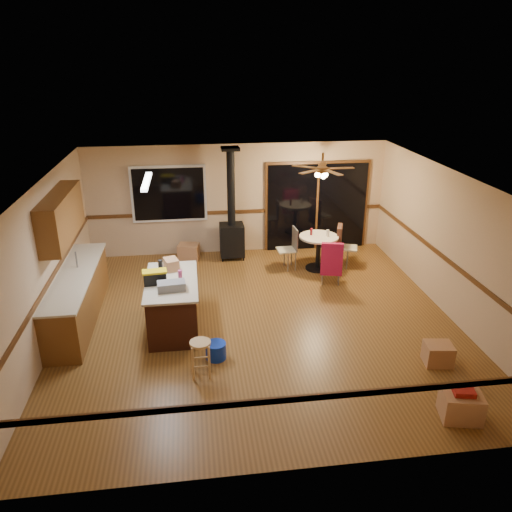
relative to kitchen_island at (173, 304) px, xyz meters
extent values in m
plane|color=brown|center=(1.50, 0.00, -0.45)|extent=(7.00, 7.00, 0.00)
plane|color=silver|center=(1.50, 0.00, 2.15)|extent=(7.00, 7.00, 0.00)
plane|color=tan|center=(1.50, 3.50, 0.85)|extent=(7.00, 0.00, 7.00)
plane|color=tan|center=(1.50, -3.50, 0.85)|extent=(7.00, 0.00, 7.00)
plane|color=tan|center=(-2.00, 0.00, 0.85)|extent=(0.00, 7.00, 7.00)
plane|color=tan|center=(5.00, 0.00, 0.85)|extent=(0.00, 7.00, 7.00)
cube|color=black|center=(-0.10, 3.45, 1.05)|extent=(1.72, 0.10, 1.32)
cube|color=black|center=(3.40, 3.45, 0.60)|extent=(2.52, 0.10, 2.10)
cube|color=brown|center=(-1.70, 0.50, -0.02)|extent=(0.60, 3.00, 0.86)
cube|color=#C5B799|center=(-1.70, 0.50, 0.43)|extent=(0.64, 3.04, 0.04)
cube|color=brown|center=(-1.83, 0.70, 1.45)|extent=(0.35, 2.00, 0.80)
cube|color=black|center=(0.00, 0.00, -0.02)|extent=(0.80, 1.60, 0.86)
cube|color=#C5B799|center=(0.00, 0.00, 0.43)|extent=(0.88, 1.68, 0.04)
cube|color=black|center=(1.30, 3.05, 0.00)|extent=(0.55, 0.50, 0.75)
cylinder|color=black|center=(1.30, 3.05, 1.26)|extent=(0.18, 0.18, 1.77)
cylinder|color=brown|center=(3.14, 2.16, 1.80)|extent=(0.24, 0.24, 0.10)
cylinder|color=brown|center=(3.14, 2.16, 2.07)|extent=(0.05, 0.05, 0.16)
sphere|color=#FFD88C|center=(3.14, 2.16, 1.68)|extent=(0.16, 0.16, 0.16)
cube|color=white|center=(-0.30, 0.30, 2.11)|extent=(0.10, 1.20, 0.04)
cube|color=slate|center=(0.01, -0.36, 0.52)|extent=(0.47, 0.29, 0.14)
cube|color=black|center=(-0.26, -0.09, 0.55)|extent=(0.39, 0.24, 0.21)
cube|color=gold|center=(-0.26, -0.09, 0.67)|extent=(0.43, 0.25, 0.03)
cube|color=#A46F48|center=(-0.01, 0.47, 0.55)|extent=(0.30, 0.36, 0.20)
cylinder|color=black|center=(-0.18, 0.26, 0.59)|extent=(0.08, 0.08, 0.28)
cylinder|color=#D84C8C|center=(0.16, -0.09, 0.56)|extent=(0.08, 0.08, 0.22)
cylinder|color=white|center=(-0.01, 0.37, 0.53)|extent=(0.07, 0.07, 0.17)
cylinder|color=tan|center=(0.43, -1.49, -0.17)|extent=(0.39, 0.39, 0.57)
cylinder|color=#0D2EBB|center=(0.67, -1.08, -0.32)|extent=(0.34, 0.34, 0.27)
cylinder|color=black|center=(3.14, 2.16, -0.43)|extent=(0.53, 0.53, 0.04)
cylinder|color=black|center=(3.14, 2.16, -0.06)|extent=(0.10, 0.10, 0.70)
cylinder|color=#C5B799|center=(3.14, 2.16, 0.31)|extent=(0.86, 0.86, 0.04)
cylinder|color=#590C14|center=(2.99, 2.26, 0.40)|extent=(0.06, 0.06, 0.15)
cylinder|color=beige|center=(3.32, 2.11, 0.40)|extent=(0.09, 0.09, 0.15)
cube|color=#C1B78F|center=(2.44, 2.26, 0.00)|extent=(0.42, 0.42, 0.03)
cube|color=slate|center=(2.63, 2.27, 0.25)|extent=(0.05, 0.40, 0.50)
cube|color=#C1B78F|center=(3.24, 1.46, 0.00)|extent=(0.49, 0.49, 0.03)
cube|color=slate|center=(3.19, 1.27, 0.25)|extent=(0.40, 0.13, 0.50)
cube|color=#A81336|center=(3.19, 1.26, 0.15)|extent=(0.45, 0.20, 0.70)
cube|color=#C1B78F|center=(3.84, 2.21, 0.00)|extent=(0.51, 0.51, 0.03)
cube|color=slate|center=(3.66, 2.27, 0.25)|extent=(0.16, 0.39, 0.50)
cube|color=#3E2317|center=(3.64, 2.28, 0.15)|extent=(0.24, 0.45, 0.70)
cube|color=#A46F48|center=(0.28, 3.10, -0.27)|extent=(0.53, 0.46, 0.37)
cube|color=#A46F48|center=(3.81, -2.90, -0.26)|extent=(0.58, 0.52, 0.38)
cube|color=#A46F48|center=(4.09, -1.68, -0.28)|extent=(0.46, 0.41, 0.34)
cube|color=maroon|center=(3.81, -2.90, -0.03)|extent=(0.31, 0.28, 0.07)
camera|label=1|loc=(0.42, -7.84, 4.06)|focal=35.00mm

